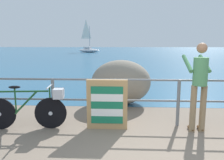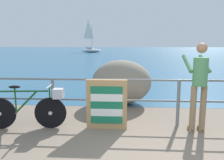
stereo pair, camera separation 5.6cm
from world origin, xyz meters
The scene contains 8 objects.
ground_plane centered at (0.00, 20.00, -0.05)m, with size 120.00×120.00×0.10m, color #756656.
sea_surface centered at (0.00, 48.22, 0.00)m, with size 120.00×90.00×0.01m, color #285B7F.
promenade_railing centered at (0.00, 1.86, 0.64)m, with size 9.60×0.07×1.02m.
bicycle centered at (-2.38, 1.53, 0.46)m, with size 1.69×0.48×0.92m.
person_at_railing centered at (1.00, 1.59, 0.99)m, with size 0.48×0.65×1.78m.
folded_deckchair_stack centered at (-0.83, 1.61, 0.52)m, with size 0.84×0.10×1.04m.
breakwater_boulder_main centered at (-0.57, 3.57, 0.65)m, with size 1.73×1.32×1.29m.
sailboat centered at (-7.10, 39.07, 0.71)m, with size 4.55×2.98×6.16m.
Camera 2 is at (-0.45, -2.77, 1.78)m, focal length 35.26 mm.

